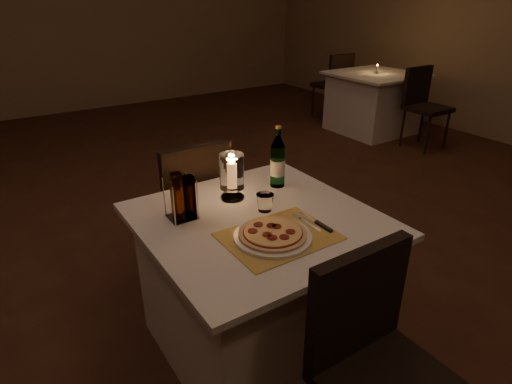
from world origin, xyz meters
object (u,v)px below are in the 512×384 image
chair_far (192,198)px  tumbler (265,202)px  main_table (258,285)px  plate (273,236)px  chair_near (375,352)px  water_bottle (278,162)px  pizza (273,233)px  hurricane_candle (232,173)px  neighbor_table_right (373,102)px

chair_far → tumbler: (0.07, -0.67, 0.23)m
main_table → plate: bearing=-105.5°
chair_near → tumbler: bearing=85.1°
tumbler → water_bottle: (0.21, 0.19, 0.09)m
plate → water_bottle: (0.33, 0.42, 0.12)m
chair_far → water_bottle: size_ratio=2.82×
main_table → chair_near: 0.74m
pizza → hurricane_candle: size_ratio=1.23×
chair_near → neighbor_table_right: size_ratio=0.90×
water_bottle → tumbler: bearing=-137.3°
pizza → water_bottle: 0.54m
chair_far → plate: 0.92m
neighbor_table_right → tumbler: bearing=-145.0°
plate → tumbler: (0.12, 0.22, 0.03)m
main_table → plate: (-0.05, -0.18, 0.38)m
chair_near → plate: bearing=95.3°
main_table → chair_near: chair_near is taller
neighbor_table_right → water_bottle: bearing=-145.6°
plate → chair_near: bearing=-84.7°
pizza → tumbler: 0.25m
chair_far → pizza: bearing=-93.2°
water_bottle → plate: bearing=-127.9°
tumbler → hurricane_candle: (-0.06, 0.19, 0.09)m
main_table → chair_far: chair_far is taller
main_table → neighbor_table_right: size_ratio=1.00×
chair_near → water_bottle: water_bottle is taller
main_table → neighbor_table_right: 4.03m
main_table → neighbor_table_right: (3.30, 2.31, 0.00)m
chair_far → plate: size_ratio=2.81×
main_table → hurricane_candle: hurricane_candle is taller
chair_near → pizza: bearing=95.4°
pizza → neighbor_table_right: bearing=36.6°
hurricane_candle → neighbor_table_right: (3.30, 2.08, -0.50)m
main_table → pizza: bearing=-105.6°
chair_far → hurricane_candle: 0.58m
main_table → tumbler: bearing=34.3°
tumbler → main_table: bearing=-145.7°
main_table → hurricane_candle: 0.55m
plate → water_bottle: size_ratio=1.00×
chair_far → plate: chair_far is taller
neighbor_table_right → hurricane_candle: bearing=-147.8°
chair_near → hurricane_candle: size_ratio=3.95×
chair_far → hurricane_candle: size_ratio=3.95×
chair_near → chair_far: 1.43m
tumbler → hurricane_candle: bearing=107.4°
pizza → neighbor_table_right: pizza is taller
main_table → neighbor_table_right: bearing=35.0°
tumbler → neighbor_table_right: bearing=35.0°
main_table → chair_far: (-0.00, 0.71, 0.18)m
water_bottle → chair_near: bearing=-106.2°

